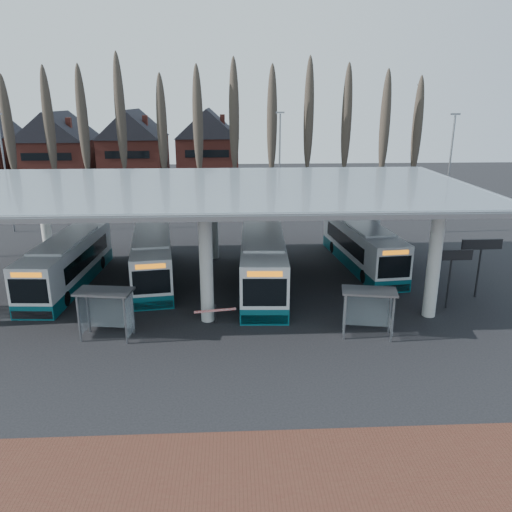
{
  "coord_description": "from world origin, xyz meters",
  "views": [
    {
      "loc": [
        1.36,
        -21.99,
        11.27
      ],
      "look_at": [
        2.8,
        7.0,
        2.13
      ],
      "focal_mm": 35.0,
      "sensor_mm": 36.0,
      "label": 1
    }
  ],
  "objects_px": {
    "bus_1": "(153,257)",
    "bus_2": "(263,261)",
    "shelter_1": "(106,303)",
    "bus_0": "(68,263)",
    "shelter_2": "(368,302)",
    "bus_3": "(362,246)"
  },
  "relations": [
    {
      "from": "bus_1",
      "to": "bus_2",
      "type": "distance_m",
      "value": 7.3
    },
    {
      "from": "shelter_1",
      "to": "bus_1",
      "type": "bearing_deg",
      "value": 91.68
    },
    {
      "from": "bus_0",
      "to": "shelter_1",
      "type": "xyz_separation_m",
      "value": [
        4.17,
        -7.57,
        0.39
      ]
    },
    {
      "from": "bus_2",
      "to": "shelter_2",
      "type": "bearing_deg",
      "value": -54.53
    },
    {
      "from": "bus_0",
      "to": "bus_2",
      "type": "xyz_separation_m",
      "value": [
        12.26,
        -0.65,
        0.15
      ]
    },
    {
      "from": "bus_0",
      "to": "bus_1",
      "type": "xyz_separation_m",
      "value": [
        5.16,
        1.03,
        0.01
      ]
    },
    {
      "from": "bus_3",
      "to": "shelter_1",
      "type": "bearing_deg",
      "value": -151.56
    },
    {
      "from": "bus_0",
      "to": "shelter_1",
      "type": "height_order",
      "value": "bus_0"
    },
    {
      "from": "bus_3",
      "to": "shelter_1",
      "type": "relative_size",
      "value": 3.91
    },
    {
      "from": "bus_1",
      "to": "shelter_1",
      "type": "xyz_separation_m",
      "value": [
        -0.98,
        -8.6,
        0.38
      ]
    },
    {
      "from": "shelter_1",
      "to": "shelter_2",
      "type": "distance_m",
      "value": 12.83
    },
    {
      "from": "shelter_2",
      "to": "bus_1",
      "type": "bearing_deg",
      "value": 153.19
    },
    {
      "from": "bus_1",
      "to": "bus_3",
      "type": "bearing_deg",
      "value": -0.21
    },
    {
      "from": "bus_0",
      "to": "bus_1",
      "type": "relative_size",
      "value": 0.99
    },
    {
      "from": "bus_0",
      "to": "shelter_1",
      "type": "bearing_deg",
      "value": -57.64
    },
    {
      "from": "bus_1",
      "to": "shelter_1",
      "type": "height_order",
      "value": "bus_1"
    },
    {
      "from": "bus_1",
      "to": "bus_2",
      "type": "xyz_separation_m",
      "value": [
        7.11,
        -1.68,
        0.15
      ]
    },
    {
      "from": "bus_0",
      "to": "shelter_1",
      "type": "distance_m",
      "value": 8.66
    },
    {
      "from": "bus_2",
      "to": "shelter_2",
      "type": "height_order",
      "value": "bus_2"
    },
    {
      "from": "bus_2",
      "to": "bus_3",
      "type": "bearing_deg",
      "value": 29.0
    },
    {
      "from": "bus_1",
      "to": "bus_2",
      "type": "relative_size",
      "value": 0.92
    },
    {
      "from": "bus_0",
      "to": "bus_3",
      "type": "relative_size",
      "value": 0.99
    }
  ]
}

